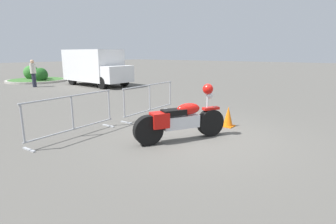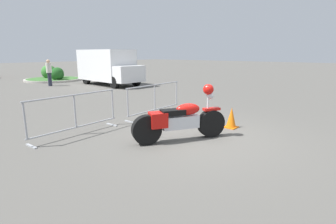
{
  "view_description": "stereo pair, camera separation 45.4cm",
  "coord_description": "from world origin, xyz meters",
  "px_view_note": "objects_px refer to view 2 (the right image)",
  "views": [
    {
      "loc": [
        -5.53,
        -3.3,
        2.1
      ],
      "look_at": [
        -0.47,
        0.61,
        0.65
      ],
      "focal_mm": 28.0,
      "sensor_mm": 36.0,
      "label": 1
    },
    {
      "loc": [
        -5.24,
        -3.65,
        2.1
      ],
      "look_at": [
        -0.47,
        0.61,
        0.65
      ],
      "focal_mm": 28.0,
      "sensor_mm": 36.0,
      "label": 2
    }
  ],
  "objects_px": {
    "motorcycle": "(180,120)",
    "crowd_barrier_near": "(75,114)",
    "pedestrian": "(49,72)",
    "crowd_barrier_far": "(155,99)",
    "delivery_van": "(108,66)",
    "traffic_cone": "(231,118)"
  },
  "relations": [
    {
      "from": "delivery_van",
      "to": "motorcycle",
      "type": "bearing_deg",
      "value": -25.8
    },
    {
      "from": "pedestrian",
      "to": "delivery_van",
      "type": "bearing_deg",
      "value": 39.47
    },
    {
      "from": "crowd_barrier_far",
      "to": "traffic_cone",
      "type": "bearing_deg",
      "value": -82.1
    },
    {
      "from": "traffic_cone",
      "to": "pedestrian",
      "type": "bearing_deg",
      "value": 85.91
    },
    {
      "from": "delivery_van",
      "to": "traffic_cone",
      "type": "xyz_separation_m",
      "value": [
        -3.91,
        -11.27,
        -0.95
      ]
    },
    {
      "from": "crowd_barrier_far",
      "to": "pedestrian",
      "type": "height_order",
      "value": "pedestrian"
    },
    {
      "from": "motorcycle",
      "to": "pedestrian",
      "type": "height_order",
      "value": "pedestrian"
    },
    {
      "from": "motorcycle",
      "to": "delivery_van",
      "type": "relative_size",
      "value": 0.43
    },
    {
      "from": "traffic_cone",
      "to": "motorcycle",
      "type": "bearing_deg",
      "value": 168.09
    },
    {
      "from": "crowd_barrier_near",
      "to": "crowd_barrier_far",
      "type": "distance_m",
      "value": 2.93
    },
    {
      "from": "delivery_van",
      "to": "pedestrian",
      "type": "xyz_separation_m",
      "value": [
        -2.94,
        2.3,
        -0.32
      ]
    },
    {
      "from": "motorcycle",
      "to": "crowd_barrier_near",
      "type": "relative_size",
      "value": 0.85
    },
    {
      "from": "pedestrian",
      "to": "crowd_barrier_far",
      "type": "bearing_deg",
      "value": -19.56
    },
    {
      "from": "motorcycle",
      "to": "traffic_cone",
      "type": "height_order",
      "value": "motorcycle"
    },
    {
      "from": "delivery_van",
      "to": "traffic_cone",
      "type": "distance_m",
      "value": 11.96
    },
    {
      "from": "delivery_van",
      "to": "crowd_barrier_far",
      "type": "bearing_deg",
      "value": -24.52
    },
    {
      "from": "traffic_cone",
      "to": "crowd_barrier_near",
      "type": "bearing_deg",
      "value": 140.73
    },
    {
      "from": "crowd_barrier_near",
      "to": "pedestrian",
      "type": "relative_size",
      "value": 1.53
    },
    {
      "from": "motorcycle",
      "to": "crowd_barrier_far",
      "type": "distance_m",
      "value": 2.73
    },
    {
      "from": "motorcycle",
      "to": "traffic_cone",
      "type": "relative_size",
      "value": 3.73
    },
    {
      "from": "crowd_barrier_far",
      "to": "pedestrian",
      "type": "xyz_separation_m",
      "value": [
        1.34,
        10.87,
        0.36
      ]
    },
    {
      "from": "motorcycle",
      "to": "crowd_barrier_far",
      "type": "bearing_deg",
      "value": 85.88
    }
  ]
}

